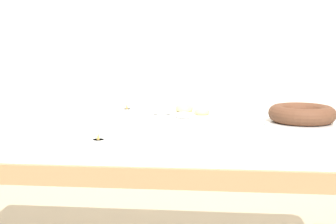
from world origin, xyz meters
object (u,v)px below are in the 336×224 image
tealight_left_edge (127,110)px  plate_stack (61,115)px  tealight_near_front (98,141)px  cake_chocolate_round (302,116)px  pastry_platter (181,115)px

tealight_left_edge → plate_stack: bearing=-135.6°
tealight_near_front → tealight_left_edge: size_ratio=1.00×
tealight_near_front → plate_stack: bearing=120.9°
cake_chocolate_round → plate_stack: (-0.95, 0.03, -0.02)m
tealight_near_front → tealight_left_edge: (-0.03, 0.66, 0.00)m
cake_chocolate_round → plate_stack: bearing=178.4°
tealight_left_edge → cake_chocolate_round: bearing=-19.2°
pastry_platter → plate_stack: size_ratio=1.78×
cake_chocolate_round → tealight_left_edge: size_ratio=7.04×
plate_stack → tealight_near_front: (0.26, -0.44, -0.01)m
pastry_platter → plate_stack: bearing=-166.9°
plate_stack → tealight_left_edge: size_ratio=5.25×
pastry_platter → tealight_near_front: (-0.22, -0.55, -0.00)m
cake_chocolate_round → tealight_left_edge: bearing=160.8°
plate_stack → tealight_near_front: 0.51m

